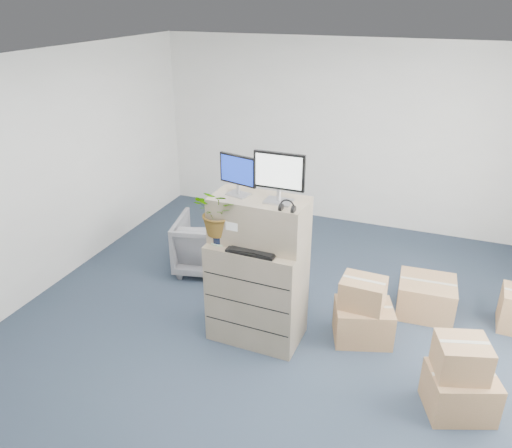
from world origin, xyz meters
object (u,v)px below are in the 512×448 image
object	(u,v)px
monitor_left	(238,173)
monitor_right	(279,175)
potted_plant	(219,218)
filing_cabinet_lower	(257,291)
water_bottle	(266,230)
office_chair	(208,241)
keyboard	(252,251)

from	to	relation	value
monitor_left	monitor_right	xyz separation A→B (m)	(0.42, -0.03, 0.05)
potted_plant	monitor_left	bearing A→B (deg)	45.94
filing_cabinet_lower	monitor_right	world-z (taller)	monitor_right
filing_cabinet_lower	monitor_left	distance (m)	1.27
water_bottle	potted_plant	world-z (taller)	potted_plant
office_chair	potted_plant	bearing A→B (deg)	110.21
filing_cabinet_lower	water_bottle	world-z (taller)	water_bottle
potted_plant	keyboard	bearing A→B (deg)	-11.94
office_chair	monitor_right	bearing A→B (deg)	128.71
filing_cabinet_lower	potted_plant	bearing A→B (deg)	-163.24
water_bottle	office_chair	distance (m)	1.75
monitor_right	office_chair	distance (m)	2.23
filing_cabinet_lower	monitor_right	xyz separation A→B (m)	(0.21, 0.02, 1.29)
monitor_right	potted_plant	world-z (taller)	monitor_right
filing_cabinet_lower	office_chair	distance (m)	1.56
filing_cabinet_lower	office_chair	size ratio (longest dim) A/B	1.36
potted_plant	office_chair	size ratio (longest dim) A/B	0.71
monitor_left	keyboard	distance (m)	0.76
filing_cabinet_lower	water_bottle	xyz separation A→B (m)	(0.06, 0.08, 0.67)
office_chair	keyboard	bearing A→B (deg)	119.52
filing_cabinet_lower	water_bottle	size ratio (longest dim) A/B	4.44
filing_cabinet_lower	keyboard	xyz separation A→B (m)	(0.02, -0.18, 0.56)
monitor_right	water_bottle	world-z (taller)	monitor_right
office_chair	filing_cabinet_lower	bearing A→B (deg)	123.38
keyboard	monitor_left	bearing A→B (deg)	137.64
monitor_left	office_chair	size ratio (longest dim) A/B	0.50
filing_cabinet_lower	keyboard	size ratio (longest dim) A/B	2.26
monitor_right	potted_plant	xyz separation A→B (m)	(-0.57, -0.11, -0.48)
monitor_right	monitor_left	bearing A→B (deg)	176.11
keyboard	office_chair	bearing A→B (deg)	133.34
potted_plant	office_chair	bearing A→B (deg)	122.44
filing_cabinet_lower	monitor_left	world-z (taller)	monitor_left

